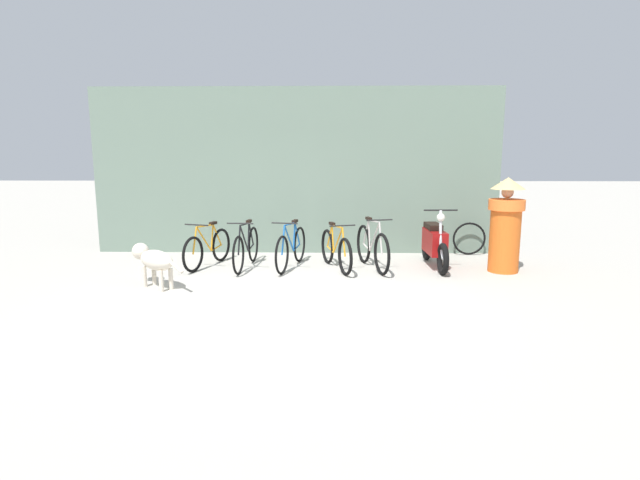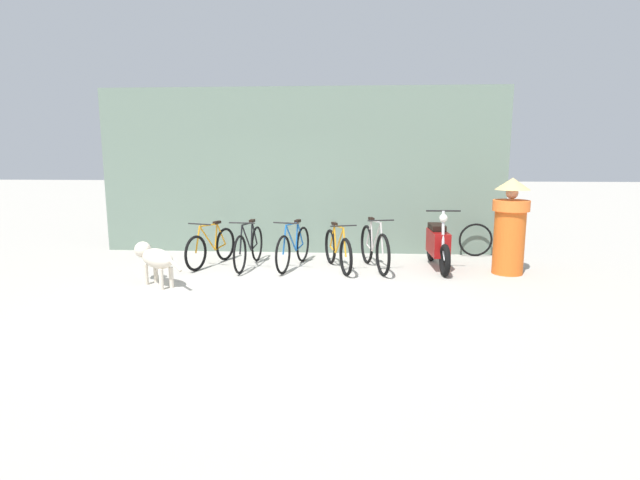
{
  "view_description": "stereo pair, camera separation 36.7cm",
  "coord_description": "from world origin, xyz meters",
  "px_view_note": "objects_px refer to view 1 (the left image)",
  "views": [
    {
      "loc": [
        0.71,
        -6.94,
        2.04
      ],
      "look_at": [
        0.54,
        1.02,
        0.65
      ],
      "focal_mm": 28.0,
      "sensor_mm": 36.0,
      "label": 1
    },
    {
      "loc": [
        1.07,
        -6.92,
        2.04
      ],
      "look_at": [
        0.54,
        1.02,
        0.65
      ],
      "focal_mm": 28.0,
      "sensor_mm": 36.0,
      "label": 2
    }
  ],
  "objects_px": {
    "spare_tire_left": "(469,239)",
    "bicycle_0": "(208,248)",
    "bicycle_1": "(246,248)",
    "person_in_robes": "(506,223)",
    "motorcycle": "(434,243)",
    "stray_dog": "(153,259)",
    "bicycle_2": "(291,248)",
    "bicycle_3": "(336,250)",
    "bicycle_4": "(372,248)"
  },
  "relations": [
    {
      "from": "bicycle_0",
      "to": "person_in_robes",
      "type": "bearing_deg",
      "value": 104.52
    },
    {
      "from": "bicycle_0",
      "to": "bicycle_3",
      "type": "relative_size",
      "value": 0.98
    },
    {
      "from": "bicycle_3",
      "to": "bicycle_1",
      "type": "bearing_deg",
      "value": -110.74
    },
    {
      "from": "bicycle_0",
      "to": "bicycle_2",
      "type": "distance_m",
      "value": 1.53
    },
    {
      "from": "spare_tire_left",
      "to": "bicycle_1",
      "type": "bearing_deg",
      "value": -164.06
    },
    {
      "from": "bicycle_1",
      "to": "bicycle_3",
      "type": "relative_size",
      "value": 1.09
    },
    {
      "from": "bicycle_2",
      "to": "bicycle_4",
      "type": "bearing_deg",
      "value": 101.46
    },
    {
      "from": "bicycle_4",
      "to": "spare_tire_left",
      "type": "relative_size",
      "value": 2.52
    },
    {
      "from": "bicycle_3",
      "to": "bicycle_4",
      "type": "distance_m",
      "value": 0.65
    },
    {
      "from": "bicycle_1",
      "to": "person_in_robes",
      "type": "bearing_deg",
      "value": 92.74
    },
    {
      "from": "bicycle_1",
      "to": "stray_dog",
      "type": "bearing_deg",
      "value": -36.35
    },
    {
      "from": "motorcycle",
      "to": "stray_dog",
      "type": "height_order",
      "value": "motorcycle"
    },
    {
      "from": "bicycle_1",
      "to": "bicycle_4",
      "type": "bearing_deg",
      "value": 94.68
    },
    {
      "from": "bicycle_3",
      "to": "motorcycle",
      "type": "height_order",
      "value": "motorcycle"
    },
    {
      "from": "bicycle_3",
      "to": "spare_tire_left",
      "type": "height_order",
      "value": "bicycle_3"
    },
    {
      "from": "bicycle_2",
      "to": "bicycle_4",
      "type": "relative_size",
      "value": 1.0
    },
    {
      "from": "bicycle_3",
      "to": "bicycle_4",
      "type": "bearing_deg",
      "value": 76.44
    },
    {
      "from": "bicycle_3",
      "to": "stray_dog",
      "type": "xyz_separation_m",
      "value": [
        -2.81,
        -1.27,
        0.09
      ]
    },
    {
      "from": "bicycle_2",
      "to": "bicycle_3",
      "type": "bearing_deg",
      "value": 96.41
    },
    {
      "from": "bicycle_1",
      "to": "stray_dog",
      "type": "distance_m",
      "value": 1.81
    },
    {
      "from": "bicycle_2",
      "to": "stray_dog",
      "type": "distance_m",
      "value": 2.43
    },
    {
      "from": "bicycle_0",
      "to": "bicycle_4",
      "type": "relative_size",
      "value": 0.91
    },
    {
      "from": "bicycle_4",
      "to": "spare_tire_left",
      "type": "xyz_separation_m",
      "value": [
        2.06,
        1.26,
        -0.05
      ]
    },
    {
      "from": "bicycle_2",
      "to": "person_in_robes",
      "type": "height_order",
      "value": "person_in_robes"
    },
    {
      "from": "bicycle_0",
      "to": "bicycle_1",
      "type": "distance_m",
      "value": 0.72
    },
    {
      "from": "person_in_robes",
      "to": "spare_tire_left",
      "type": "xyz_separation_m",
      "value": [
        -0.21,
        1.44,
        -0.51
      ]
    },
    {
      "from": "motorcycle",
      "to": "bicycle_0",
      "type": "bearing_deg",
      "value": -91.2
    },
    {
      "from": "bicycle_0",
      "to": "bicycle_4",
      "type": "xyz_separation_m",
      "value": [
        2.97,
        -0.11,
        0.04
      ]
    },
    {
      "from": "bicycle_4",
      "to": "person_in_robes",
      "type": "xyz_separation_m",
      "value": [
        2.27,
        -0.18,
        0.47
      ]
    },
    {
      "from": "bicycle_1",
      "to": "person_in_robes",
      "type": "height_order",
      "value": "person_in_robes"
    },
    {
      "from": "motorcycle",
      "to": "person_in_robes",
      "type": "relative_size",
      "value": 1.09
    },
    {
      "from": "bicycle_2",
      "to": "motorcycle",
      "type": "bearing_deg",
      "value": 105.69
    },
    {
      "from": "bicycle_3",
      "to": "bicycle_4",
      "type": "relative_size",
      "value": 0.93
    },
    {
      "from": "bicycle_0",
      "to": "bicycle_2",
      "type": "bearing_deg",
      "value": 105.24
    },
    {
      "from": "bicycle_0",
      "to": "stray_dog",
      "type": "distance_m",
      "value": 1.52
    },
    {
      "from": "bicycle_0",
      "to": "bicycle_1",
      "type": "xyz_separation_m",
      "value": [
        0.72,
        -0.08,
        0.02
      ]
    },
    {
      "from": "spare_tire_left",
      "to": "bicycle_0",
      "type": "bearing_deg",
      "value": -167.14
    },
    {
      "from": "bicycle_4",
      "to": "motorcycle",
      "type": "bearing_deg",
      "value": 83.56
    },
    {
      "from": "stray_dog",
      "to": "person_in_robes",
      "type": "distance_m",
      "value": 5.85
    },
    {
      "from": "bicycle_2",
      "to": "person_in_robes",
      "type": "distance_m",
      "value": 3.75
    },
    {
      "from": "person_in_robes",
      "to": "bicycle_2",
      "type": "bearing_deg",
      "value": -46.0
    },
    {
      "from": "bicycle_0",
      "to": "motorcycle",
      "type": "xyz_separation_m",
      "value": [
        4.11,
        0.05,
        0.09
      ]
    },
    {
      "from": "motorcycle",
      "to": "person_in_robes",
      "type": "distance_m",
      "value": 1.25
    },
    {
      "from": "bicycle_2",
      "to": "spare_tire_left",
      "type": "xyz_separation_m",
      "value": [
        3.51,
        1.21,
        -0.03
      ]
    },
    {
      "from": "bicycle_0",
      "to": "bicycle_3",
      "type": "xyz_separation_m",
      "value": [
        2.32,
        -0.16,
        0.01
      ]
    },
    {
      "from": "bicycle_2",
      "to": "spare_tire_left",
      "type": "distance_m",
      "value": 3.71
    },
    {
      "from": "bicycle_0",
      "to": "person_in_robes",
      "type": "distance_m",
      "value": 5.27
    },
    {
      "from": "person_in_robes",
      "to": "bicycle_3",
      "type": "bearing_deg",
      "value": -45.07
    },
    {
      "from": "bicycle_2",
      "to": "bicycle_3",
      "type": "relative_size",
      "value": 1.07
    },
    {
      "from": "bicycle_0",
      "to": "motorcycle",
      "type": "distance_m",
      "value": 4.11
    }
  ]
}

